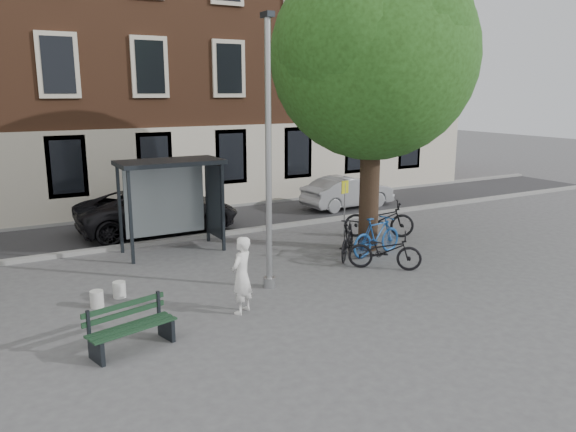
% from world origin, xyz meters
% --- Properties ---
extents(ground, '(90.00, 90.00, 0.00)m').
position_xyz_m(ground, '(0.00, 0.00, 0.00)').
color(ground, '#4C4C4F').
rests_on(ground, ground).
extents(road, '(40.00, 4.00, 0.01)m').
position_xyz_m(road, '(0.00, 7.00, 0.01)').
color(road, '#28282B').
rests_on(road, ground).
extents(curb_near, '(40.00, 0.25, 0.12)m').
position_xyz_m(curb_near, '(0.00, 5.00, 0.06)').
color(curb_near, gray).
rests_on(curb_near, ground).
extents(curb_far, '(40.00, 0.25, 0.12)m').
position_xyz_m(curb_far, '(0.00, 9.00, 0.06)').
color(curb_far, gray).
rests_on(curb_far, ground).
extents(building_row, '(30.00, 8.00, 14.00)m').
position_xyz_m(building_row, '(0.00, 13.00, 7.00)').
color(building_row, brown).
rests_on(building_row, ground).
extents(lamppost, '(0.28, 0.35, 6.11)m').
position_xyz_m(lamppost, '(0.00, 0.00, 2.78)').
color(lamppost, '#9EA0A3').
rests_on(lamppost, ground).
extents(tree_right, '(5.76, 5.60, 8.20)m').
position_xyz_m(tree_right, '(4.01, 1.38, 5.62)').
color(tree_right, black).
rests_on(tree_right, ground).
extents(bus_shelter, '(2.85, 1.45, 2.62)m').
position_xyz_m(bus_shelter, '(-0.61, 4.11, 1.92)').
color(bus_shelter, '#1E2328').
rests_on(bus_shelter, ground).
extents(painter, '(0.70, 0.65, 1.62)m').
position_xyz_m(painter, '(-1.20, -1.08, 0.81)').
color(painter, white).
rests_on(painter, ground).
extents(bench, '(1.65, 0.88, 0.81)m').
position_xyz_m(bench, '(-3.62, -1.65, 0.37)').
color(bench, '#1E2328').
rests_on(bench, ground).
extents(bike_a, '(2.25, 1.77, 1.14)m').
position_xyz_m(bike_a, '(5.15, 2.44, 0.57)').
color(bike_a, black).
rests_on(bike_a, ground).
extents(bike_b, '(1.88, 0.80, 1.10)m').
position_xyz_m(bike_b, '(3.83, 0.88, 0.55)').
color(bike_b, '#19498E').
rests_on(bike_b, ground).
extents(bike_c, '(1.84, 1.71, 0.98)m').
position_xyz_m(bike_c, '(3.22, -0.23, 0.49)').
color(bike_c, black).
rests_on(bike_c, ground).
extents(bike_d, '(1.55, 1.56, 1.03)m').
position_xyz_m(bike_d, '(2.95, 1.04, 0.52)').
color(bike_d, black).
rests_on(bike_d, ground).
extents(car_dark, '(5.16, 2.38, 1.43)m').
position_xyz_m(car_dark, '(-0.66, 6.45, 0.72)').
color(car_dark, black).
rests_on(car_dark, ground).
extents(car_silver, '(3.84, 1.54, 1.24)m').
position_xyz_m(car_silver, '(6.96, 6.65, 0.62)').
color(car_silver, '#96979D').
rests_on(car_silver, ground).
extents(bucket_a, '(0.30, 0.30, 0.36)m').
position_xyz_m(bucket_a, '(-3.75, 0.70, 0.18)').
color(bucket_a, silver).
rests_on(bucket_a, ground).
extents(bucket_c, '(0.36, 0.36, 0.36)m').
position_xyz_m(bucket_c, '(-3.20, 1.05, 0.18)').
color(bucket_c, silver).
rests_on(bucket_c, ground).
extents(notice_sign, '(0.30, 0.10, 1.76)m').
position_xyz_m(notice_sign, '(4.29, 3.10, 1.24)').
color(notice_sign, '#9EA0A3').
rests_on(notice_sign, ground).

